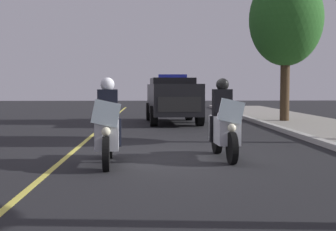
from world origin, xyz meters
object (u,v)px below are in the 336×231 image
at_px(police_motorcycle_lead_left, 108,129).
at_px(tree_far_back, 286,20).
at_px(police_motorcycle_lead_right, 224,126).
at_px(police_suv, 173,98).

bearing_deg(police_motorcycle_lead_left, tree_far_back, 147.12).
xyz_separation_m(police_motorcycle_lead_right, tree_far_back, (-9.44, 4.11, 3.62)).
xyz_separation_m(police_motorcycle_lead_left, police_motorcycle_lead_right, (-0.65, 2.42, 0.00)).
relative_size(police_motorcycle_lead_left, police_motorcycle_lead_right, 1.00).
distance_m(police_motorcycle_lead_left, tree_far_back, 12.55).
bearing_deg(police_suv, tree_far_back, 88.45).
distance_m(police_suv, tree_far_back, 5.75).
height_order(police_motorcycle_lead_right, police_suv, police_suv).
distance_m(police_motorcycle_lead_left, police_suv, 10.38).
bearing_deg(police_motorcycle_lead_right, police_suv, -176.24).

